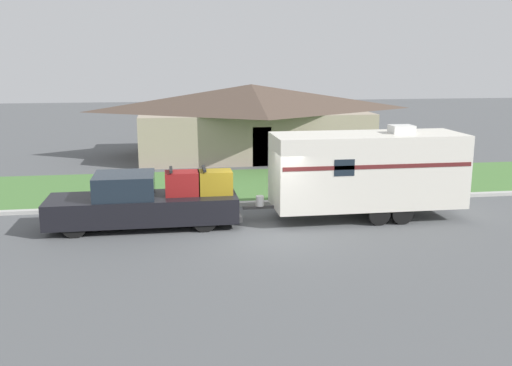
% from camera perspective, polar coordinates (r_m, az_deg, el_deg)
% --- Properties ---
extents(ground_plane, '(120.00, 120.00, 0.00)m').
position_cam_1_polar(ground_plane, '(18.78, 1.16, -5.05)').
color(ground_plane, '#515456').
extents(curb_strip, '(80.00, 0.30, 0.14)m').
position_cam_1_polar(curb_strip, '(22.33, -0.51, -2.04)').
color(curb_strip, '#ADADA8').
rests_on(curb_strip, ground_plane).
extents(lawn_strip, '(80.00, 7.00, 0.03)m').
position_cam_1_polar(lawn_strip, '(25.86, -1.69, -0.18)').
color(lawn_strip, '#477538').
rests_on(lawn_strip, ground_plane).
extents(house_across_street, '(13.92, 8.33, 4.16)m').
position_cam_1_polar(house_across_street, '(33.84, -0.47, 6.46)').
color(house_across_street, gray).
rests_on(house_across_street, ground_plane).
extents(pickup_truck, '(6.44, 2.02, 2.00)m').
position_cam_1_polar(pickup_truck, '(19.63, -10.99, -1.88)').
color(pickup_truck, black).
rests_on(pickup_truck, ground_plane).
extents(travel_trailer, '(7.83, 2.33, 3.31)m').
position_cam_1_polar(travel_trailer, '(20.63, 11.06, 1.29)').
color(travel_trailer, black).
rests_on(travel_trailer, ground_plane).
extents(mailbox, '(0.48, 0.20, 1.41)m').
position_cam_1_polar(mailbox, '(23.87, 10.11, 1.20)').
color(mailbox, brown).
rests_on(mailbox, ground_plane).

